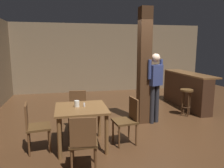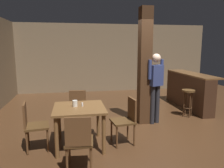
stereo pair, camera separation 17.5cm
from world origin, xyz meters
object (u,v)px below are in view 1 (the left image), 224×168
Objects in this scene: dining_table at (81,114)px; chair_east at (128,118)px; salt_shaker at (84,105)px; chair_west at (34,124)px; standing_person at (155,83)px; chair_south at (83,140)px; bar_stool_near at (186,96)px; chair_north at (78,109)px; napkin_cup at (77,104)px; bar_counter at (186,90)px.

dining_table is 0.91m from chair_east.
chair_east is 0.90m from salt_shaker.
standing_person is (2.72, 0.95, 0.50)m from chair_west.
chair_south is (-0.95, -0.85, 0.00)m from chair_east.
bar_stool_near is (1.08, 0.33, -0.45)m from standing_person.
dining_table is at bearing -88.72° from chair_north.
chair_south is 7.50× the size of napkin_cup.
bar_stool_near is (2.04, 1.31, 0.05)m from chair_east.
dining_table is 0.88m from chair_south.
chair_west is 12.59× the size of salt_shaker.
napkin_cup is 3.28m from bar_stool_near.
chair_north is 3.67m from bar_counter.
standing_person is at bearing -143.12° from bar_counter.
dining_table is at bearing 0.03° from chair_west.
chair_west and chair_south have the same top height.
bar_stool_near is at bearing 32.64° from chair_east.
bar_counter is at bearing 36.88° from standing_person.
napkin_cup is (0.77, 0.05, 0.33)m from chair_west.
chair_north is (0.02, 1.70, 0.00)m from chair_south.
salt_shaker is (0.14, -0.01, -0.02)m from napkin_cup.
bar_counter reaches higher than dining_table.
bar_counter is (3.46, 2.98, 0.04)m from chair_south.
chair_north is 3.00m from bar_stool_near.
chair_south is at bearing -138.18° from chair_east.
napkin_cup is at bearing -149.43° from bar_counter.
salt_shaker is at bearing -84.18° from chair_north.
chair_east reaches higher than bar_stool_near.
napkin_cup is at bearing -157.80° from bar_stool_near.
bar_counter is at bearing 20.54° from chair_north.
chair_south is 12.59× the size of salt_shaker.
chair_south is (-0.04, -0.87, -0.14)m from dining_table.
chair_west is at bearing -179.97° from dining_table.
salt_shaker is at bearing -156.63° from bar_stool_near.
standing_person is 0.77× the size of bar_counter.
chair_north is at bearing 91.28° from dining_table.
napkin_cup is 0.14m from salt_shaker.
dining_table is at bearing -156.43° from bar_stool_near.
chair_east is at bearing -0.71° from chair_west.
napkin_cup is (-0.03, 0.92, 0.33)m from chair_south.
bar_stool_near is at bearing 22.20° from napkin_cup.
chair_east is 1.00× the size of chair_west.
chair_west is at bearing -153.62° from bar_counter.
chair_west is 0.84m from napkin_cup.
bar_counter is (3.42, 2.12, -0.10)m from dining_table.
dining_table is 0.42× the size of bar_counter.
chair_west is at bearing -176.08° from napkin_cup.
bar_counter is (1.55, 1.16, -0.46)m from standing_person.
chair_north reaches higher than dining_table.
salt_shaker reaches higher than bar_stool_near.
chair_west is 2.92m from standing_person.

